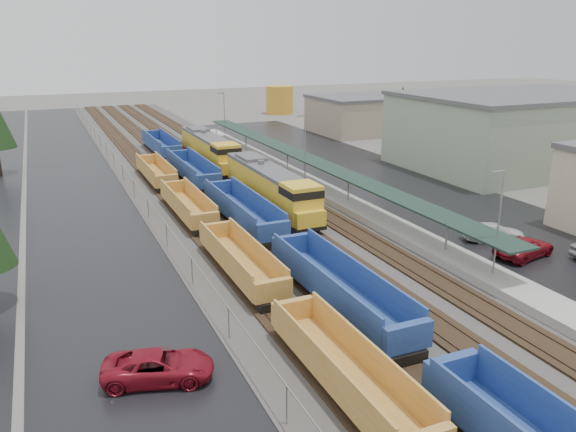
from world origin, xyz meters
The scene contains 17 objects.
ballast_strip centered at (0.00, 60.00, 0.04)m, with size 20.00×160.00×0.08m, color #302D2B.
trackbed centered at (0.00, 60.00, 0.16)m, with size 14.60×160.00×0.22m.
west_parking_lot centered at (-15.00, 60.00, 0.01)m, with size 10.00×160.00×0.02m, color black.
east_commuter_lot centered at (19.00, 50.00, 0.01)m, with size 16.00×100.00×0.02m, color black.
station_platform centered at (9.50, 50.01, 0.73)m, with size 3.00×80.00×8.00m.
chainlink_fence centered at (-9.50, 58.44, 1.61)m, with size 0.08×160.04×2.02m.
industrial_buildings centered at (37.76, 45.85, 4.25)m, with size 32.52×75.30×9.50m.
distant_hills centered at (44.79, 210.68, 0.00)m, with size 301.00×140.00×25.20m.
tree_east centered at (28.00, 58.00, 6.47)m, with size 4.40×4.40×10.00m.
locomotive_lead centered at (2.00, 41.89, 2.34)m, with size 2.93×19.31×4.37m.
locomotive_trail centered at (2.00, 62.89, 2.34)m, with size 2.93×19.31×4.37m.
well_string_yellow centered at (-6.00, 20.57, 1.12)m, with size 2.51×87.89×2.23m.
well_string_blue centered at (-2.00, 30.01, 1.24)m, with size 2.86×104.70×2.54m.
storage_tank centered at (32.03, 110.42, 3.03)m, with size 6.07×6.07×6.07m, color gold.
parked_car_west_c centered at (-13.89, 17.67, 0.75)m, with size 5.40×2.49×1.50m, color maroon.
parked_car_east_b centered at (15.30, 22.80, 0.74)m, with size 5.32×2.45×1.48m, color maroon.
parked_car_east_c centered at (15.75, 26.51, 0.73)m, with size 5.00×2.03×1.45m, color silver.
Camera 1 is at (-17.77, -6.83, 16.10)m, focal length 35.00 mm.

